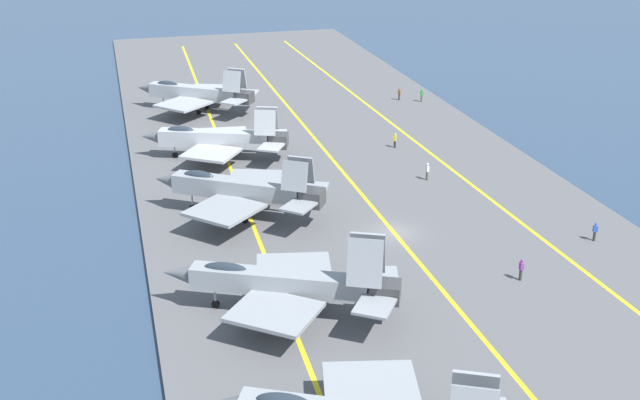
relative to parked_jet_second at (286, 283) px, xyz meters
The scene contains 15 objects.
ground_plane 16.90m from the parked_jet_second, 47.27° to the right, with size 2000.00×2000.00×0.00m, color #2D425B.
carrier_deck 16.86m from the parked_jet_second, 47.27° to the right, with size 189.06×42.88×0.40m, color #565659.
deck_stripe_foul_line 26.66m from the parked_jet_second, 64.82° to the right, with size 170.15×0.36×0.01m, color yellow.
deck_stripe_centerline 16.83m from the parked_jet_second, 47.27° to the right, with size 170.15×0.36×0.01m, color yellow.
deck_stripe_edge_line 11.58m from the parked_jet_second, ahead, with size 170.15×0.36×0.01m, color yellow.
parked_jet_second is the anchor object (origin of this frame).
parked_jet_third 18.07m from the parked_jet_second, ahead, with size 13.68×15.87×6.23m.
parked_jet_fourth 34.47m from the parked_jet_second, ahead, with size 12.18×16.29×5.92m.
parked_jet_fifth 53.77m from the parked_jet_second, ahead, with size 13.81×15.87×6.03m.
crew_blue_vest 28.77m from the parked_jet_second, 79.60° to the right, with size 0.34×0.43×1.69m.
crew_green_vest 59.02m from the parked_jet_second, 31.05° to the right, with size 0.31×0.41×1.78m.
crew_brown_vest 59.12m from the parked_jet_second, 28.04° to the right, with size 0.45×0.46×1.74m.
crew_white_vest 30.04m from the parked_jet_second, 41.50° to the right, with size 0.41×0.31×1.83m.
crew_purple_vest 18.77m from the parked_jet_second, 88.88° to the right, with size 0.39×0.28×1.81m.
crew_yellow_vest 38.78m from the parked_jet_second, 31.46° to the right, with size 0.46×0.42×1.72m.
Camera 1 is at (-60.11, 22.79, 29.93)m, focal length 45.00 mm.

